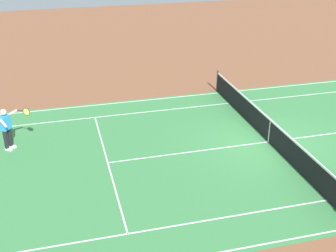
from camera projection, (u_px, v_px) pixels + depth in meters
The scene contains 6 objects.
ground_plane at pixel (268, 142), 17.67m from camera, with size 60.00×60.00×0.00m, color brown.
court_slab at pixel (268, 142), 17.67m from camera, with size 24.20×11.40×0.00m, color #387A42.
court_line_markings at pixel (268, 142), 17.67m from camera, with size 23.85×11.05×0.01m.
tennis_net at pixel (270, 131), 17.46m from camera, with size 0.10×11.70×1.08m.
tennis_player_near at pixel (7, 127), 16.77m from camera, with size 1.17×0.75×1.70m.
tennis_ball at pixel (276, 144), 17.45m from camera, with size 0.07×0.07×0.07m, color #CCE01E.
Camera 1 is at (7.87, 14.11, 8.22)m, focal length 47.63 mm.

